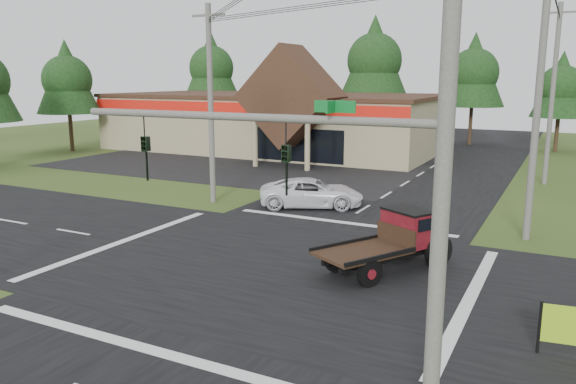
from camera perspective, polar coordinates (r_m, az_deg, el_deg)
The scene contains 18 objects.
ground at distance 20.62m, azimuth -1.79°, elevation -7.57°, with size 120.00×120.00×0.00m, color #2E4217.
road_ns at distance 20.62m, azimuth -1.79°, elevation -7.54°, with size 12.00×120.00×0.02m, color black.
road_ew at distance 20.62m, azimuth -1.79°, elevation -7.54°, with size 120.00×12.00×0.02m, color black.
parking_apron at distance 43.51m, azimuth -5.91°, elevation 2.64°, with size 28.00×14.00×0.02m, color black.
cvs_building at distance 53.10m, azimuth -1.29°, elevation 7.32°, with size 30.40×18.20×9.19m.
traffic_signal_mast at distance 10.47m, azimuth 6.21°, elevation -1.45°, with size 8.12×0.24×7.00m.
utility_pole_nr at distance 9.80m, azimuth 15.62°, elevation 4.50°, with size 2.00×0.30×11.00m.
utility_pole_nw at distance 30.54m, azimuth -7.87°, elevation 8.92°, with size 2.00×0.30×10.50m.
utility_pole_ne at distance 25.10m, azimuth 24.07°, elevation 8.61°, with size 2.00×0.30×11.50m.
utility_pole_n at distance 39.08m, azimuth 25.28°, elevation 9.02°, with size 2.00×0.30×11.20m.
tree_row_a at distance 69.35m, azimuth -7.79°, elevation 12.59°, with size 6.72×6.72×12.12m.
tree_row_b at distance 65.97m, azimuth 0.57°, elevation 11.58°, with size 5.60×5.60×10.10m.
tree_row_c at distance 61.24m, azimuth 8.78°, elevation 13.33°, with size 7.28×7.28×13.13m.
tree_row_d at distance 59.79m, azimuth 18.37°, elevation 11.64°, with size 6.16×6.16×11.11m.
tree_row_e at distance 57.07m, azimuth 26.02°, elevation 9.74°, with size 5.04×5.04×9.09m.
tree_side_w at distance 55.57m, azimuth -21.55°, elevation 10.77°, with size 5.60×5.60×10.10m.
antique_flatbed_truck at distance 20.10m, azimuth 9.95°, elevation -5.01°, with size 1.98×5.18×2.17m, color #520B14, non-canonical shape.
white_pickup at distance 29.70m, azimuth 2.42°, elevation -0.08°, with size 2.50×5.43×1.51m, color white.
Camera 1 is at (9.42, -17.04, 6.78)m, focal length 35.00 mm.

